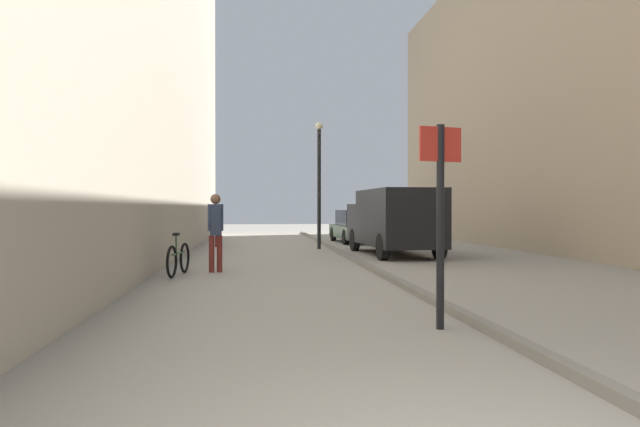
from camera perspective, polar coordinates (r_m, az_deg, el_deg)
name	(u,v)px	position (r m, az deg, el deg)	size (l,w,h in m)	color
ground_plane	(304,268)	(14.88, -1.56, -5.39)	(80.00, 80.00, 0.00)	gray
kerb_strip	(365,265)	(15.09, 4.45, -5.08)	(0.16, 40.00, 0.12)	slate
pedestrian_main_foreground	(216,227)	(13.94, -10.35, -1.34)	(0.37, 0.24, 1.88)	maroon
pedestrian_mid_block	(218,223)	(23.03, -10.08, -0.92)	(0.31, 0.25, 1.65)	maroon
delivery_van	(393,220)	(18.93, 7.32, -0.60)	(2.18, 5.47, 2.13)	black
parked_car	(357,227)	(25.63, 3.71, -1.30)	(2.00, 4.28, 1.45)	#335138
street_sign_post	(440,208)	(7.43, 11.88, 0.57)	(0.59, 0.17, 2.60)	black
lamp_post	(319,177)	(21.54, -0.09, 3.69)	(0.28, 0.28, 4.76)	black
bicycle_leaning	(178,259)	(13.48, -13.91, -4.40)	(0.32, 1.76, 0.98)	black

